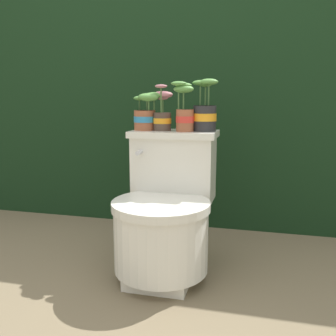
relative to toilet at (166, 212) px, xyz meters
name	(u,v)px	position (x,y,z in m)	size (l,w,h in m)	color
ground_plane	(142,273)	(-0.10, -0.05, -0.29)	(12.00, 12.00, 0.00)	#75664C
hedge_backdrop	(188,99)	(-0.10, 1.02, 0.50)	(3.75, 0.76, 1.57)	black
toilet	(166,212)	(0.00, 0.00, 0.00)	(0.43, 0.58, 0.64)	silver
potted_plant_left	(146,113)	(-0.14, 0.16, 0.44)	(0.15, 0.11, 0.18)	#9E5638
potted_plant_midleft	(162,113)	(-0.06, 0.16, 0.44)	(0.10, 0.10, 0.22)	#47382D
potted_plant_middle	(184,110)	(0.05, 0.15, 0.45)	(0.11, 0.10, 0.23)	#9E5638
potted_plant_midright	(205,112)	(0.14, 0.19, 0.44)	(0.12, 0.12, 0.24)	#262628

